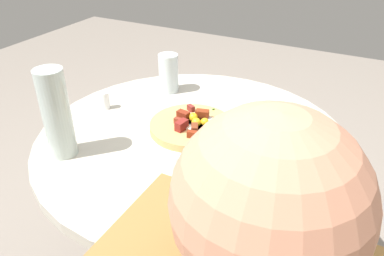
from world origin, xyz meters
TOP-DOWN VIEW (x-y plane):
  - dining_table at (0.00, 0.00)m, footprint 0.90×0.90m
  - pizza_plate at (-0.01, 0.01)m, footprint 0.30×0.30m
  - breakfast_pizza at (-0.01, 0.01)m, footprint 0.24×0.24m
  - bread_plate at (0.13, 0.26)m, footprint 0.17×0.17m
  - napkin at (0.23, -0.23)m, footprint 0.22×0.21m
  - fork at (0.24, -0.25)m, footprint 0.15×0.12m
  - knife at (0.22, -0.22)m, footprint 0.15×0.12m
  - water_glass at (-0.21, 0.22)m, footprint 0.07×0.07m
  - water_bottle at (-0.26, -0.24)m, footprint 0.07×0.07m
  - salt_shaker at (-0.33, 0.01)m, footprint 0.03×0.03m

SIDE VIEW (x-z plane):
  - dining_table at x=0.00m, z-range 0.19..0.89m
  - napkin at x=0.23m, z-range 0.70..0.71m
  - bread_plate at x=0.13m, z-range 0.70..0.71m
  - pizza_plate at x=-0.01m, z-range 0.70..0.72m
  - fork at x=0.24m, z-range 0.71..0.71m
  - knife at x=0.22m, z-range 0.71..0.71m
  - breakfast_pizza at x=-0.01m, z-range 0.70..0.75m
  - salt_shaker at x=-0.33m, z-range 0.70..0.76m
  - water_glass at x=-0.21m, z-range 0.70..0.84m
  - water_bottle at x=-0.26m, z-range 0.70..0.94m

